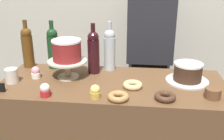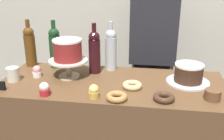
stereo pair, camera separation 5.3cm
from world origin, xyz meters
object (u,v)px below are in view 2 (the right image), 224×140
object	(u,v)px
wine_bottle_clear	(111,49)
barista_figure	(152,62)
wine_bottle_amber	(30,46)
cake_stand_pedestal	(68,65)
coffee_cup_ceramic	(13,74)
white_layer_cake	(68,50)
cupcake_strawberry	(37,72)
cookie_stack	(213,95)
chocolate_round_cake	(189,73)
donut_chocolate	(164,97)
donut_maple	(117,97)
wine_bottle_green	(55,47)
cupcake_lemon	(94,92)
cupcake_vanilla	(45,89)
donut_glazed	(132,85)
wine_bottle_dark_red	(94,51)

from	to	relation	value
wine_bottle_clear	barista_figure	world-z (taller)	barista_figure
wine_bottle_amber	cake_stand_pedestal	bearing A→B (deg)	-27.61
coffee_cup_ceramic	barista_figure	world-z (taller)	barista_figure
cake_stand_pedestal	white_layer_cake	xyz separation A→B (m)	(0.00, 0.00, 0.10)
cake_stand_pedestal	white_layer_cake	bearing A→B (deg)	90.00
cupcake_strawberry	cookie_stack	distance (m)	1.04
chocolate_round_cake	donut_chocolate	size ratio (longest dim) A/B	1.49
donut_maple	chocolate_round_cake	bearing A→B (deg)	35.90
wine_bottle_amber	wine_bottle_green	world-z (taller)	same
white_layer_cake	cupcake_lemon	size ratio (longest dim) A/B	2.37
cupcake_vanilla	donut_maple	distance (m)	0.39
chocolate_round_cake	donut_maple	bearing A→B (deg)	-144.10
cupcake_vanilla	donut_glazed	distance (m)	0.49
wine_bottle_clear	cupcake_strawberry	bearing A→B (deg)	-155.05
donut_glazed	cupcake_strawberry	bearing A→B (deg)	172.44
white_layer_cake	wine_bottle_amber	xyz separation A→B (m)	(-0.32, 0.17, -0.03)
wine_bottle_amber	wine_bottle_green	distance (m)	0.18
wine_bottle_amber	donut_maple	bearing A→B (deg)	-33.30
wine_bottle_amber	cupcake_lemon	bearing A→B (deg)	-38.52
cake_stand_pedestal	wine_bottle_clear	world-z (taller)	wine_bottle_clear
cupcake_vanilla	wine_bottle_amber	bearing A→B (deg)	121.81
wine_bottle_dark_red	wine_bottle_amber	distance (m)	0.47
wine_bottle_amber	donut_maple	distance (m)	0.80
cupcake_strawberry	donut_chocolate	bearing A→B (deg)	-15.10
wine_bottle_clear	wine_bottle_amber	bearing A→B (deg)	-179.23
cupcake_strawberry	coffee_cup_ceramic	xyz separation A→B (m)	(-0.12, -0.08, 0.01)
white_layer_cake	wine_bottle_amber	bearing A→B (deg)	152.39
donut_maple	coffee_cup_ceramic	size ratio (longest dim) A/B	1.32
wine_bottle_dark_red	cupcake_vanilla	size ratio (longest dim) A/B	4.38
wine_bottle_amber	cookie_stack	bearing A→B (deg)	-17.41
wine_bottle_clear	cupcake_vanilla	xyz separation A→B (m)	(-0.29, -0.45, -0.11)
wine_bottle_amber	cupcake_strawberry	size ratio (longest dim) A/B	4.38
cupcake_strawberry	donut_glazed	size ratio (longest dim) A/B	0.66
cupcake_lemon	wine_bottle_clear	bearing A→B (deg)	87.06
white_layer_cake	cupcake_lemon	distance (m)	0.37
wine_bottle_clear	cupcake_vanilla	world-z (taller)	wine_bottle_clear
wine_bottle_amber	coffee_cup_ceramic	bearing A→B (deg)	-88.13
white_layer_cake	chocolate_round_cake	xyz separation A→B (m)	(0.73, 0.02, -0.11)
wine_bottle_dark_red	coffee_cup_ceramic	bearing A→B (deg)	-154.90
wine_bottle_amber	cupcake_strawberry	xyz separation A→B (m)	(0.13, -0.20, -0.11)
wine_bottle_amber	wine_bottle_green	size ratio (longest dim) A/B	1.00
wine_bottle_amber	donut_glazed	xyz separation A→B (m)	(0.73, -0.28, -0.13)
cookie_stack	wine_bottle_green	bearing A→B (deg)	159.67
chocolate_round_cake	donut_glazed	xyz separation A→B (m)	(-0.32, -0.12, -0.05)
cake_stand_pedestal	wine_bottle_green	xyz separation A→B (m)	(-0.14, 0.17, 0.07)
wine_bottle_dark_red	donut_glazed	xyz separation A→B (m)	(0.26, -0.21, -0.13)
cookie_stack	wine_bottle_amber	bearing A→B (deg)	162.59
wine_bottle_green	cupcake_vanilla	size ratio (longest dim) A/B	4.38
chocolate_round_cake	cupcake_vanilla	bearing A→B (deg)	-159.69
donut_maple	barista_figure	world-z (taller)	barista_figure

